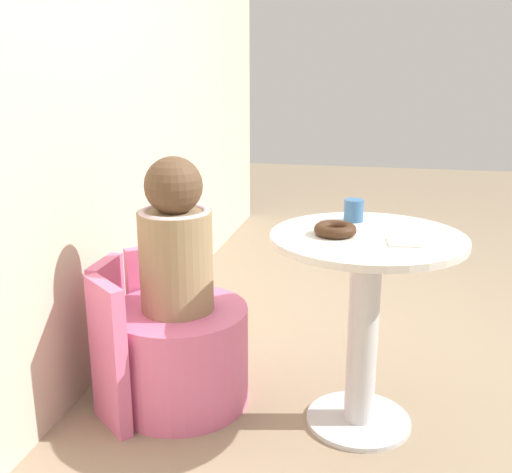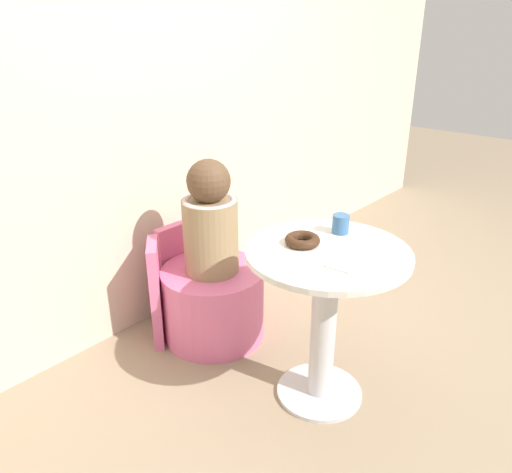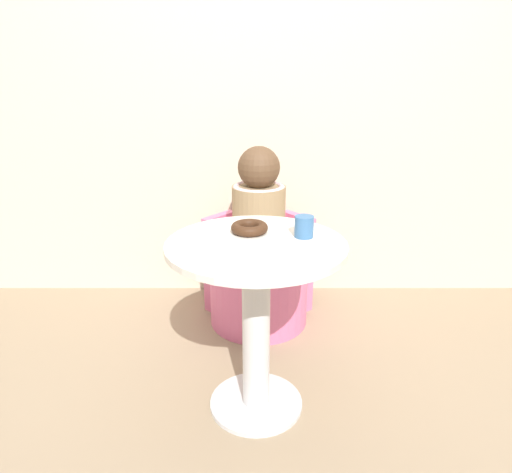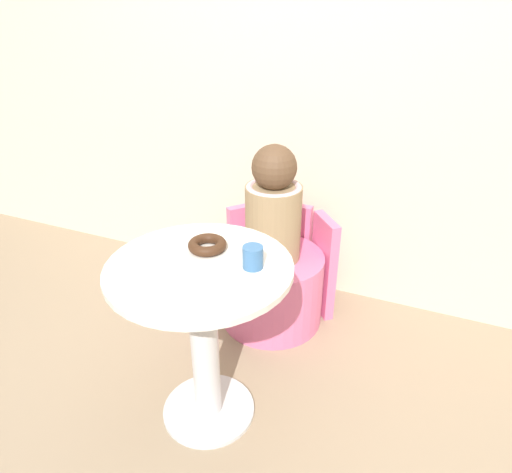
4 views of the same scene
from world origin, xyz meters
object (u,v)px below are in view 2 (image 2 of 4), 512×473
at_px(tub_chair, 213,303).
at_px(cup, 341,224).
at_px(round_table, 326,300).
at_px(child_figure, 210,221).
at_px(donut, 302,240).

xyz_separation_m(tub_chair, cup, (0.17, -0.64, 0.57)).
relative_size(round_table, child_figure, 1.25).
bearing_deg(donut, child_figure, 86.13).
height_order(round_table, cup, cup).
xyz_separation_m(child_figure, donut, (-0.04, -0.59, 0.09)).
xyz_separation_m(round_table, child_figure, (0.01, 0.70, 0.16)).
relative_size(tub_chair, cup, 6.56).
relative_size(round_table, donut, 5.02).
bearing_deg(cup, donut, 166.26).
distance_m(donut, cup, 0.21).
bearing_deg(round_table, donut, 102.80).
bearing_deg(cup, round_table, -160.67).
bearing_deg(tub_chair, donut, -93.87).
xyz_separation_m(tub_chair, child_figure, (-0.00, 0.00, 0.46)).
height_order(round_table, donut, donut).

